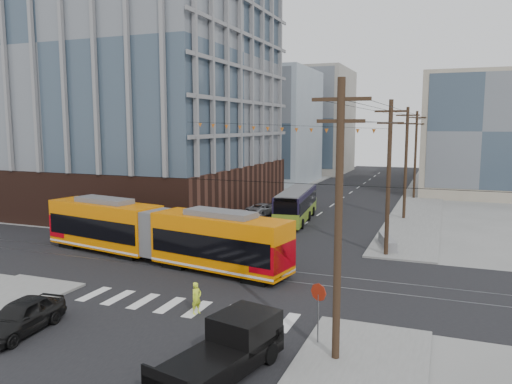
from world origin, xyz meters
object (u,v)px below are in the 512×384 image
(pickup_truck, at_px, (220,353))
(black_sedan, at_px, (21,316))
(streetcar, at_px, (158,233))
(city_bus, at_px, (296,205))

(pickup_truck, distance_m, black_sedan, 10.02)
(streetcar, relative_size, black_sedan, 4.39)
(streetcar, xyz_separation_m, city_bus, (4.76, 17.23, -0.32))
(streetcar, height_order, black_sedan, streetcar)
(streetcar, xyz_separation_m, black_sedan, (0.77, -12.63, -1.14))
(streetcar, height_order, city_bus, streetcar)
(pickup_truck, relative_size, black_sedan, 1.28)
(black_sedan, bearing_deg, pickup_truck, -7.58)
(city_bus, bearing_deg, pickup_truck, -85.33)
(pickup_truck, bearing_deg, streetcar, 142.53)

